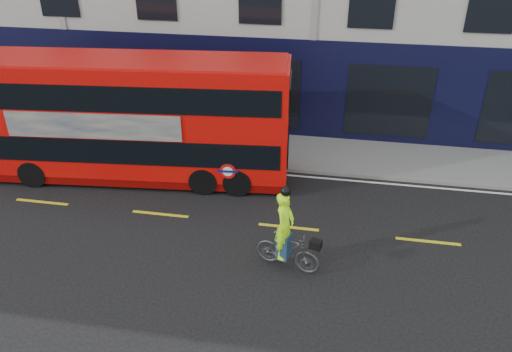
# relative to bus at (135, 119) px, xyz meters

# --- Properties ---
(ground) EXTENTS (120.00, 120.00, 0.00)m
(ground) POSITION_rel_bus_xyz_m (5.50, -3.80, -2.14)
(ground) COLOR black
(ground) RESTS_ON ground
(pavement) EXTENTS (60.00, 3.00, 0.12)m
(pavement) POSITION_rel_bus_xyz_m (5.50, 2.70, -2.08)
(pavement) COLOR gray
(pavement) RESTS_ON ground
(kerb) EXTENTS (60.00, 0.12, 0.13)m
(kerb) POSITION_rel_bus_xyz_m (5.50, 1.20, -2.08)
(kerb) COLOR slate
(kerb) RESTS_ON ground
(road_edge_line) EXTENTS (58.00, 0.10, 0.01)m
(road_edge_line) POSITION_rel_bus_xyz_m (5.50, 0.90, -2.14)
(road_edge_line) COLOR silver
(road_edge_line) RESTS_ON ground
(lane_dashes) EXTENTS (58.00, 0.12, 0.01)m
(lane_dashes) POSITION_rel_bus_xyz_m (5.50, -2.30, -2.14)
(lane_dashes) COLOR gold
(lane_dashes) RESTS_ON ground
(bus) EXTENTS (10.54, 3.29, 4.18)m
(bus) POSITION_rel_bus_xyz_m (0.00, 0.00, 0.00)
(bus) COLOR red
(bus) RESTS_ON ground
(cyclist) EXTENTS (1.85, 0.95, 2.44)m
(cyclist) POSITION_rel_bus_xyz_m (5.64, -4.14, -1.31)
(cyclist) COLOR #424447
(cyclist) RESTS_ON ground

